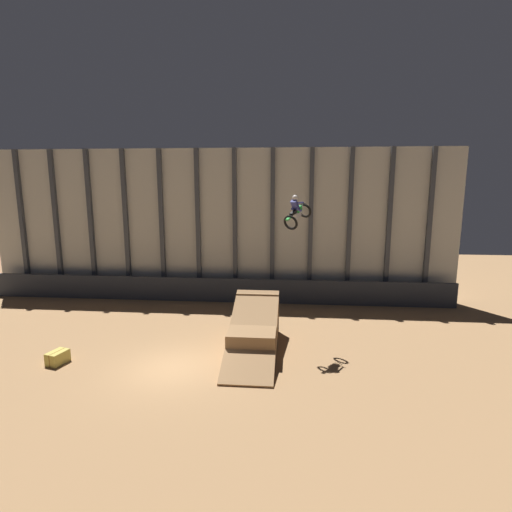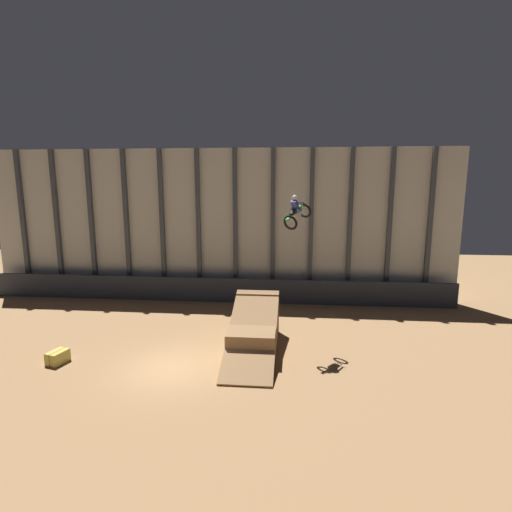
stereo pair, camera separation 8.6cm
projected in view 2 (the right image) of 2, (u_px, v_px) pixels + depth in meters
The scene contains 6 objects.
ground_plane at pixel (171, 368), 17.31m from camera, with size 60.00×60.00×0.00m, color #9E754C.
arena_back_wall at pixel (217, 225), 27.16m from camera, with size 32.00×0.40×10.17m.
lower_barrier at pixel (215, 290), 26.85m from camera, with size 31.36×0.20×1.63m.
dirt_ramp at pixel (255, 330), 19.52m from camera, with size 2.23×6.12×2.39m.
rider_bike_solo at pixel (297, 212), 18.80m from camera, with size 1.47×1.82×1.66m.
hay_bale_trackside at pixel (58, 357), 17.74m from camera, with size 0.81×1.02×0.57m.
Camera 2 is at (5.18, -15.72, 7.93)m, focal length 28.00 mm.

